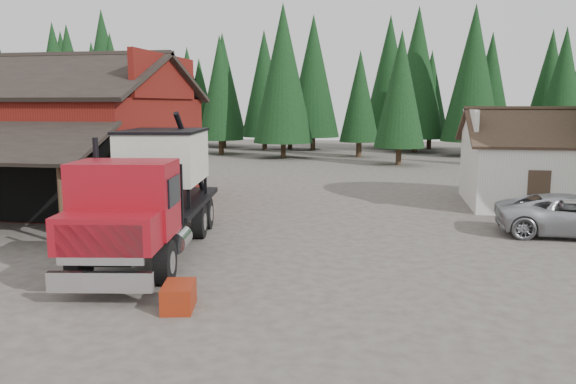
# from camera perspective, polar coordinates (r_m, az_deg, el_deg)

# --- Properties ---
(ground) EXTENTS (120.00, 120.00, 0.00)m
(ground) POSITION_cam_1_polar(r_m,az_deg,el_deg) (16.47, -8.86, -7.91)
(ground) COLOR #484038
(ground) RESTS_ON ground
(red_barn) EXTENTS (12.80, 13.63, 7.18)m
(red_barn) POSITION_cam_1_polar(r_m,az_deg,el_deg) (29.69, -23.02, 4.25)
(red_barn) COLOR maroon
(red_barn) RESTS_ON ground
(farmhouse) EXTENTS (8.60, 6.42, 4.65)m
(farmhouse) POSITION_cam_1_polar(r_m,az_deg,el_deg) (29.10, 25.65, 1.97)
(farmhouse) COLOR silver
(farmhouse) RESTS_ON ground
(conifer_backdrop) EXTENTS (76.00, 16.00, 16.00)m
(conifer_backdrop) POSITION_cam_1_polar(r_m,az_deg,el_deg) (57.31, 4.95, 4.12)
(conifer_backdrop) COLOR black
(conifer_backdrop) RESTS_ON ground
(near_pine_a) EXTENTS (4.40, 4.40, 11.40)m
(near_pine_a) POSITION_cam_1_polar(r_m,az_deg,el_deg) (50.82, -22.56, 10.09)
(near_pine_a) COLOR #382619
(near_pine_a) RESTS_ON ground
(near_pine_b) EXTENTS (3.96, 3.96, 10.40)m
(near_pine_b) POSITION_cam_1_polar(r_m,az_deg,el_deg) (44.90, 11.37, 10.19)
(near_pine_b) COLOR #382619
(near_pine_b) RESTS_ON ground
(near_pine_d) EXTENTS (5.28, 5.28, 13.40)m
(near_pine_d) POSITION_cam_1_polar(r_m,az_deg,el_deg) (49.81, -0.49, 11.95)
(near_pine_d) COLOR #382619
(near_pine_d) RESTS_ON ground
(feed_truck) EXTENTS (4.19, 10.23, 4.49)m
(feed_truck) POSITION_cam_1_polar(r_m,az_deg,el_deg) (18.39, -13.61, 0.41)
(feed_truck) COLOR black
(feed_truck) RESTS_ON ground
(silver_car) EXTENTS (5.54, 2.76, 1.51)m
(silver_car) POSITION_cam_1_polar(r_m,az_deg,el_deg) (22.80, 27.12, -2.15)
(silver_car) COLOR #AFB1B7
(silver_car) RESTS_ON ground
(equip_box) EXTENTS (0.91, 1.22, 0.60)m
(equip_box) POSITION_cam_1_polar(r_m,az_deg,el_deg) (13.54, -11.05, -10.38)
(equip_box) COLOR maroon
(equip_box) RESTS_ON ground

